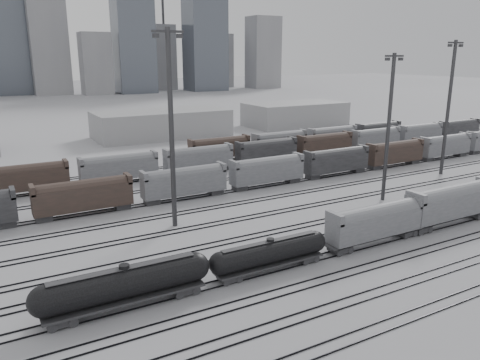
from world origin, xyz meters
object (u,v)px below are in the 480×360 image
tank_car_b (270,253)px  light_mast_c (389,125)px  hopper_car_b (452,201)px  tank_car_a (125,284)px  hopper_car_a (376,221)px

tank_car_b → light_mast_c: light_mast_c is taller
hopper_car_b → light_mast_c: size_ratio=0.66×
tank_car_a → tank_car_b: bearing=0.0°
tank_car_a → tank_car_b: tank_car_a is taller
hopper_car_a → light_mast_c: bearing=41.2°
tank_car_b → hopper_car_a: (16.48, 0.00, 1.05)m
hopper_car_b → hopper_car_a: bearing=180.0°
tank_car_b → light_mast_c: bearing=23.1°
hopper_car_b → light_mast_c: bearing=88.1°
tank_car_a → hopper_car_b: 48.54m
tank_car_a → hopper_car_a: size_ratio=1.21×
hopper_car_a → light_mast_c: (15.60, 13.66, 9.82)m
hopper_car_a → light_mast_c: light_mast_c is taller
tank_car_a → light_mast_c: size_ratio=0.73×
hopper_car_b → tank_car_a: bearing=180.0°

